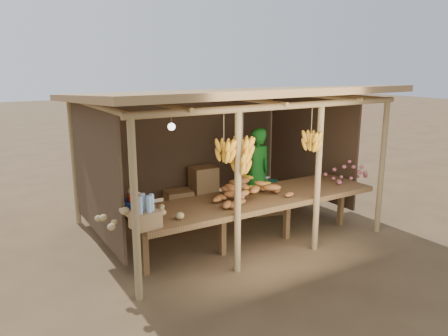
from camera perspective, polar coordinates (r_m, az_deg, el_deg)
ground at (r=7.61m, az=-0.00°, el=-7.71°), size 60.00×60.00×0.00m
stall_structure at (r=7.10m, az=-0.00°, el=6.65°), size 4.70×3.50×2.43m
counter at (r=6.62m, az=4.28°, el=-4.26°), size 3.90×1.05×0.80m
potato_heap at (r=5.63m, az=-10.91°, el=-5.09°), size 1.02×0.74×0.36m
sweet_potato_heap at (r=6.46m, az=3.32°, el=-2.45°), size 1.28×0.97×0.36m
onion_heap at (r=7.77m, az=15.87°, el=-0.25°), size 0.79×0.50×0.35m
banana_pile at (r=6.85m, az=4.29°, el=-1.60°), size 0.64×0.47×0.35m
tomato_basin at (r=6.07m, az=-11.60°, el=-4.72°), size 0.40×0.40×0.21m
bottle_box at (r=5.41m, az=-10.25°, el=-6.07°), size 0.36×0.30×0.42m
vendor at (r=7.96m, az=4.25°, el=-0.58°), size 0.60×0.40×1.65m
tarp_crate at (r=8.28m, az=5.43°, el=-3.80°), size 0.74×0.68×0.74m
carton_stack at (r=8.48m, az=-3.75°, el=-3.04°), size 1.05×0.41×0.79m
burlap_sacks at (r=8.00m, az=-12.38°, el=-5.16°), size 0.77×0.40×0.54m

